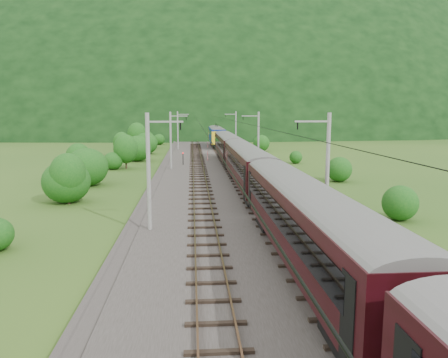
{
  "coord_description": "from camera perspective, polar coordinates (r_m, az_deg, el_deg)",
  "views": [
    {
      "loc": [
        -3.24,
        -29.61,
        8.42
      ],
      "look_at": [
        -0.51,
        7.45,
        2.6
      ],
      "focal_mm": 35.0,
      "sensor_mm": 36.0,
      "label": 1
    }
  ],
  "objects": [
    {
      "name": "ground",
      "position": [
        30.96,
        1.97,
        -6.89
      ],
      "size": [
        600.0,
        600.0,
        0.0
      ],
      "primitive_type": "plane",
      "color": "#274D18",
      "rests_on": "ground"
    },
    {
      "name": "railbed",
      "position": [
        40.6,
        0.45,
        -2.85
      ],
      "size": [
        14.0,
        220.0,
        0.3
      ],
      "primitive_type": "cube",
      "color": "#38332D",
      "rests_on": "ground"
    },
    {
      "name": "track_left",
      "position": [
        40.43,
        -2.94,
        -2.6
      ],
      "size": [
        2.4,
        220.0,
        0.27
      ],
      "color": "brown",
      "rests_on": "railbed"
    },
    {
      "name": "track_right",
      "position": [
        40.81,
        3.82,
        -2.49
      ],
      "size": [
        2.4,
        220.0,
        0.27
      ],
      "color": "brown",
      "rests_on": "railbed"
    },
    {
      "name": "catenary_left",
      "position": [
        61.8,
        -6.91,
        5.2
      ],
      "size": [
        2.54,
        192.28,
        8.0
      ],
      "color": "gray",
      "rests_on": "railbed"
    },
    {
      "name": "catenary_right",
      "position": [
        62.44,
        4.43,
        5.27
      ],
      "size": [
        2.54,
        192.28,
        8.0
      ],
      "color": "gray",
      "rests_on": "railbed"
    },
    {
      "name": "overhead_wires",
      "position": [
        39.77,
        0.47,
        7.0
      ],
      "size": [
        4.83,
        198.0,
        0.03
      ],
      "color": "black",
      "rests_on": "ground"
    },
    {
      "name": "mountain_main",
      "position": [
        289.75,
        -3.6,
        7.21
      ],
      "size": [
        504.0,
        360.0,
        244.0
      ],
      "primitive_type": "ellipsoid",
      "color": "black",
      "rests_on": "ground"
    },
    {
      "name": "mountain_ridge",
      "position": [
        349.78,
        -23.89,
        6.76
      ],
      "size": [
        336.0,
        280.0,
        132.0
      ],
      "primitive_type": "ellipsoid",
      "color": "black",
      "rests_on": "ground"
    },
    {
      "name": "train",
      "position": [
        33.16,
        5.62,
        0.48
      ],
      "size": [
        3.03,
        146.12,
        5.28
      ],
      "color": "black",
      "rests_on": "ground"
    },
    {
      "name": "hazard_post_near",
      "position": [
        71.98,
        -2.15,
        3.06
      ],
      "size": [
        0.17,
        0.17,
        1.61
      ],
      "primitive_type": "cylinder",
      "color": "red",
      "rests_on": "railbed"
    },
    {
      "name": "hazard_post_far",
      "position": [
        97.31,
        -2.12,
        4.51
      ],
      "size": [
        0.15,
        0.15,
        1.38
      ],
      "primitive_type": "cylinder",
      "color": "red",
      "rests_on": "railbed"
    },
    {
      "name": "signal",
      "position": [
        66.27,
        -5.38,
        2.79
      ],
      "size": [
        0.21,
        0.21,
        1.9
      ],
      "color": "black",
      "rests_on": "railbed"
    },
    {
      "name": "vegetation_left",
      "position": [
        49.19,
        -17.22,
        1.51
      ],
      "size": [
        13.48,
        146.18,
        6.51
      ],
      "color": "#155115",
      "rests_on": "ground"
    },
    {
      "name": "vegetation_right",
      "position": [
        57.09,
        12.09,
        1.54
      ],
      "size": [
        6.24,
        104.44,
        3.1
      ],
      "color": "#155115",
      "rests_on": "ground"
    }
  ]
}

